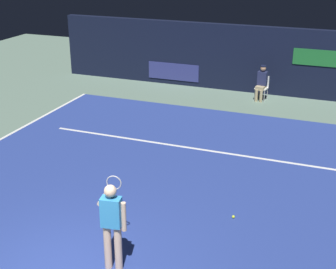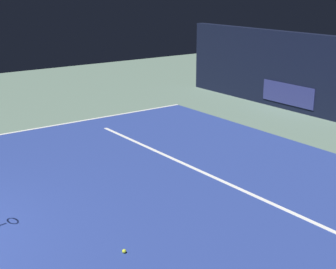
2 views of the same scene
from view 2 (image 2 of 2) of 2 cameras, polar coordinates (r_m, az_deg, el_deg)
ground_plane at (r=10.73m, az=-4.90°, el=-6.09°), size 31.31×31.31×0.00m
court_surface at (r=10.72m, az=-4.90°, el=-6.06°), size 10.94×10.96×0.01m
line_sideline_right at (r=15.38m, az=-15.43°, el=0.51°), size 0.10×10.96×0.01m
line_service at (r=11.75m, az=3.14°, el=-3.91°), size 8.53×0.10×0.01m
tennis_ball at (r=8.30m, az=-4.96°, el=-12.95°), size 0.07×0.07×0.07m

